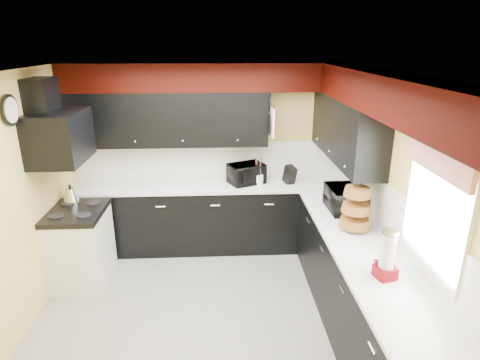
# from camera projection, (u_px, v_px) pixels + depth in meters

# --- Properties ---
(ground) EXTENTS (3.60, 3.60, 0.00)m
(ground) POSITION_uv_depth(u_px,v_px,m) (207.00, 314.00, 4.27)
(ground) COLOR gray
(ground) RESTS_ON ground
(wall_back) EXTENTS (3.60, 0.06, 2.50)m
(wall_back) POSITION_uv_depth(u_px,v_px,m) (208.00, 156.00, 5.56)
(wall_back) COLOR #E0C666
(wall_back) RESTS_ON ground
(wall_right) EXTENTS (0.06, 3.60, 2.50)m
(wall_right) POSITION_uv_depth(u_px,v_px,m) (386.00, 202.00, 3.95)
(wall_right) COLOR #E0C666
(wall_right) RESTS_ON ground
(wall_left) EXTENTS (0.06, 3.60, 2.50)m
(wall_left) POSITION_uv_depth(u_px,v_px,m) (12.00, 210.00, 3.77)
(wall_left) COLOR #E0C666
(wall_left) RESTS_ON ground
(ceiling) EXTENTS (3.60, 3.60, 0.06)m
(ceiling) POSITION_uv_depth(u_px,v_px,m) (199.00, 72.00, 3.45)
(ceiling) COLOR white
(ceiling) RESTS_ON wall_back
(cab_back) EXTENTS (3.60, 0.60, 0.90)m
(cab_back) POSITION_uv_depth(u_px,v_px,m) (209.00, 217.00, 5.54)
(cab_back) COLOR black
(cab_back) RESTS_ON ground
(cab_right) EXTENTS (0.60, 3.00, 0.90)m
(cab_right) POSITION_uv_depth(u_px,v_px,m) (358.00, 290.00, 3.92)
(cab_right) COLOR black
(cab_right) RESTS_ON ground
(counter_back) EXTENTS (3.62, 0.64, 0.04)m
(counter_back) POSITION_uv_depth(u_px,v_px,m) (208.00, 185.00, 5.38)
(counter_back) COLOR white
(counter_back) RESTS_ON cab_back
(counter_right) EXTENTS (0.64, 3.02, 0.04)m
(counter_right) POSITION_uv_depth(u_px,v_px,m) (363.00, 248.00, 3.76)
(counter_right) COLOR white
(counter_right) RESTS_ON cab_right
(splash_back) EXTENTS (3.60, 0.02, 0.50)m
(splash_back) POSITION_uv_depth(u_px,v_px,m) (208.00, 160.00, 5.57)
(splash_back) COLOR white
(splash_back) RESTS_ON counter_back
(splash_right) EXTENTS (0.02, 3.60, 0.50)m
(splash_right) POSITION_uv_depth(u_px,v_px,m) (384.00, 208.00, 3.97)
(splash_right) COLOR white
(splash_right) RESTS_ON counter_right
(upper_back) EXTENTS (2.60, 0.35, 0.70)m
(upper_back) POSITION_uv_depth(u_px,v_px,m) (167.00, 119.00, 5.19)
(upper_back) COLOR black
(upper_back) RESTS_ON wall_back
(upper_right) EXTENTS (0.35, 1.80, 0.70)m
(upper_right) POSITION_uv_depth(u_px,v_px,m) (346.00, 129.00, 4.61)
(upper_right) COLOR black
(upper_right) RESTS_ON wall_right
(soffit_back) EXTENTS (3.60, 0.36, 0.35)m
(soffit_back) POSITION_uv_depth(u_px,v_px,m) (205.00, 77.00, 5.04)
(soffit_back) COLOR black
(soffit_back) RESTS_ON wall_back
(soffit_right) EXTENTS (0.36, 3.24, 0.35)m
(soffit_right) POSITION_uv_depth(u_px,v_px,m) (389.00, 94.00, 3.42)
(soffit_right) COLOR black
(soffit_right) RESTS_ON wall_right
(stove) EXTENTS (0.60, 0.75, 0.86)m
(stove) POSITION_uv_depth(u_px,v_px,m) (81.00, 248.00, 4.76)
(stove) COLOR white
(stove) RESTS_ON ground
(cooktop) EXTENTS (0.62, 0.77, 0.06)m
(cooktop) POSITION_uv_depth(u_px,v_px,m) (76.00, 212.00, 4.61)
(cooktop) COLOR black
(cooktop) RESTS_ON stove
(hood) EXTENTS (0.50, 0.78, 0.55)m
(hood) POSITION_uv_depth(u_px,v_px,m) (60.00, 137.00, 4.32)
(hood) COLOR black
(hood) RESTS_ON wall_left
(hood_duct) EXTENTS (0.24, 0.40, 0.40)m
(hood_duct) POSITION_uv_depth(u_px,v_px,m) (41.00, 97.00, 4.17)
(hood_duct) COLOR black
(hood_duct) RESTS_ON wall_left
(window) EXTENTS (0.03, 0.86, 0.96)m
(window) POSITION_uv_depth(u_px,v_px,m) (436.00, 211.00, 3.00)
(window) COLOR white
(window) RESTS_ON wall_right
(valance) EXTENTS (0.04, 0.88, 0.20)m
(valance) POSITION_uv_depth(u_px,v_px,m) (438.00, 160.00, 2.87)
(valance) COLOR red
(valance) RESTS_ON wall_right
(pan_top) EXTENTS (0.03, 0.22, 0.40)m
(pan_top) POSITION_uv_depth(u_px,v_px,m) (270.00, 103.00, 5.12)
(pan_top) COLOR black
(pan_top) RESTS_ON upper_back
(pan_mid) EXTENTS (0.03, 0.28, 0.46)m
(pan_mid) POSITION_uv_depth(u_px,v_px,m) (271.00, 125.00, 5.08)
(pan_mid) COLOR black
(pan_mid) RESTS_ON upper_back
(pan_low) EXTENTS (0.03, 0.24, 0.42)m
(pan_low) POSITION_uv_depth(u_px,v_px,m) (268.00, 123.00, 5.33)
(pan_low) COLOR black
(pan_low) RESTS_ON upper_back
(cut_board) EXTENTS (0.03, 0.26, 0.35)m
(cut_board) POSITION_uv_depth(u_px,v_px,m) (273.00, 123.00, 4.95)
(cut_board) COLOR white
(cut_board) RESTS_ON upper_back
(baskets) EXTENTS (0.27, 0.27, 0.50)m
(baskets) POSITION_uv_depth(u_px,v_px,m) (356.00, 208.00, 4.01)
(baskets) COLOR brown
(baskets) RESTS_ON upper_right
(clock) EXTENTS (0.03, 0.30, 0.30)m
(clock) POSITION_uv_depth(u_px,v_px,m) (10.00, 110.00, 3.71)
(clock) COLOR black
(clock) RESTS_ON wall_left
(deco_plate) EXTENTS (0.03, 0.24, 0.24)m
(deco_plate) POSITION_uv_depth(u_px,v_px,m) (414.00, 106.00, 3.29)
(deco_plate) COLOR white
(deco_plate) RESTS_ON wall_right
(toaster_oven) EXTENTS (0.57, 0.53, 0.26)m
(toaster_oven) POSITION_uv_depth(u_px,v_px,m) (247.00, 174.00, 5.37)
(toaster_oven) COLOR black
(toaster_oven) RESTS_ON counter_back
(microwave) EXTENTS (0.34, 0.50, 0.27)m
(microwave) POSITION_uv_depth(u_px,v_px,m) (343.00, 199.00, 4.50)
(microwave) COLOR black
(microwave) RESTS_ON counter_right
(utensil_crock) EXTENTS (0.16, 0.16, 0.14)m
(utensil_crock) POSITION_uv_depth(u_px,v_px,m) (258.00, 179.00, 5.35)
(utensil_crock) COLOR silver
(utensil_crock) RESTS_ON counter_back
(knife_block) EXTENTS (0.16, 0.19, 0.24)m
(knife_block) POSITION_uv_depth(u_px,v_px,m) (290.00, 175.00, 5.36)
(knife_block) COLOR black
(knife_block) RESTS_ON counter_back
(kettle) EXTENTS (0.24, 0.24, 0.17)m
(kettle) POSITION_uv_depth(u_px,v_px,m) (71.00, 195.00, 4.81)
(kettle) COLOR #B3B3B8
(kettle) RESTS_ON cooktop
(dispenser_a) EXTENTS (0.14, 0.14, 0.36)m
(dispenser_a) POSITION_uv_depth(u_px,v_px,m) (386.00, 254.00, 3.25)
(dispenser_a) COLOR maroon
(dispenser_a) RESTS_ON counter_right
(dispenser_b) EXTENTS (0.18, 0.18, 0.40)m
(dispenser_b) POSITION_uv_depth(u_px,v_px,m) (387.00, 256.00, 3.19)
(dispenser_b) COLOR #590110
(dispenser_b) RESTS_ON counter_right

